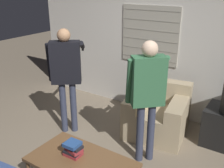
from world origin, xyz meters
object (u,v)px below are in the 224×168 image
object	(u,v)px
person_right_standing	(147,89)
book_stack	(73,149)
coffee_table	(81,163)
armchair_beige	(158,114)
person_left_standing	(66,69)

from	to	relation	value
person_right_standing	book_stack	bearing A→B (deg)	-160.69
coffee_table	person_right_standing	size ratio (longest dim) A/B	0.72
book_stack	coffee_table	bearing A→B (deg)	-10.90
armchair_beige	coffee_table	bearing A→B (deg)	75.44
person_left_standing	coffee_table	bearing A→B (deg)	-79.70
coffee_table	person_right_standing	xyz separation A→B (m)	(0.33, 0.94, 0.66)
coffee_table	person_left_standing	xyz separation A→B (m)	(-1.03, 0.93, 0.68)
armchair_beige	person_left_standing	size ratio (longest dim) A/B	0.60
coffee_table	person_right_standing	world-z (taller)	person_right_standing
person_left_standing	armchair_beige	bearing A→B (deg)	-6.15
coffee_table	book_stack	distance (m)	0.19
person_left_standing	person_right_standing	bearing A→B (deg)	-37.51
armchair_beige	book_stack	size ratio (longest dim) A/B	3.98
book_stack	armchair_beige	bearing A→B (deg)	79.00
person_left_standing	person_right_standing	distance (m)	1.36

